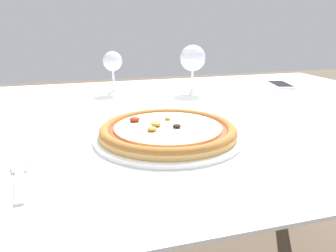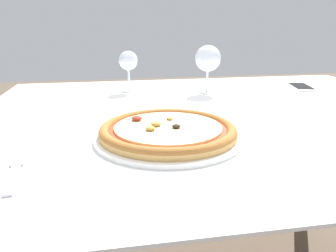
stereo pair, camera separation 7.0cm
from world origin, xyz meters
name	(u,v)px [view 1 (the left image)]	position (x,y,z in m)	size (l,w,h in m)	color
dining_table	(216,132)	(0.00, 0.00, 0.64)	(1.41, 1.11, 0.72)	brown
pizza_plate	(168,132)	(-0.21, -0.21, 0.73)	(0.32, 0.32, 0.04)	white
fork	(20,178)	(-0.50, -0.33, 0.72)	(0.04, 0.17, 0.00)	silver
wine_glass_far_left	(193,59)	(0.01, 0.25, 0.84)	(0.09, 0.09, 0.17)	silver
wine_glass_far_right	(113,63)	(-0.26, 0.33, 0.82)	(0.07, 0.07, 0.15)	silver
cell_phone	(280,85)	(0.39, 0.27, 0.72)	(0.10, 0.16, 0.01)	white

